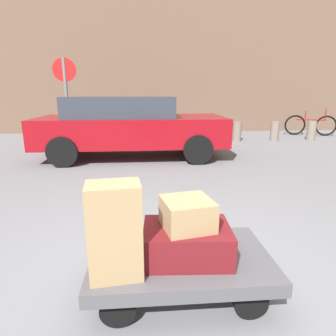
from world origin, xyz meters
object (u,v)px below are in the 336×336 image
(suitcase_maroon_rear_left, at_px, (187,242))
(bollard_kerb_far, at_px, (311,131))
(suitcase_tan_rear_right, at_px, (115,231))
(bollard_kerb_mid, at_px, (275,131))
(bicycle_leaning, at_px, (310,125))
(parked_car, at_px, (130,125))
(luggage_cart, at_px, (181,263))
(duffel_bag_tan_topmost_pile, at_px, (187,214))
(bollard_kerb_near, at_px, (237,132))
(no_parking_sign, at_px, (67,98))

(suitcase_maroon_rear_left, xyz_separation_m, bollard_kerb_far, (5.09, 7.01, -0.15))
(suitcase_tan_rear_right, xyz_separation_m, bollard_kerb_mid, (4.35, 7.19, -0.35))
(bicycle_leaning, bearing_deg, suitcase_maroon_rear_left, -125.07)
(bicycle_leaning, bearing_deg, bollard_kerb_far, -118.60)
(parked_car, bearing_deg, luggage_cart, -82.96)
(luggage_cart, bearing_deg, parked_car, 97.04)
(suitcase_maroon_rear_left, relative_size, bollard_kerb_mid, 1.00)
(suitcase_tan_rear_right, relative_size, bollard_kerb_far, 1.02)
(duffel_bag_tan_topmost_pile, distance_m, bollard_kerb_near, 7.50)
(bollard_kerb_near, relative_size, no_parking_sign, 0.28)
(bicycle_leaning, xyz_separation_m, bollard_kerb_near, (-3.05, -1.07, -0.06))
(bollard_kerb_mid, relative_size, no_parking_sign, 0.28)
(luggage_cart, xyz_separation_m, suitcase_tan_rear_right, (-0.45, -0.20, 0.39))
(suitcase_maroon_rear_left, height_order, bollard_kerb_near, bollard_kerb_near)
(suitcase_tan_rear_right, bearing_deg, parked_car, 85.36)
(parked_car, height_order, no_parking_sign, no_parking_sign)
(luggage_cart, relative_size, bollard_kerb_far, 2.13)
(parked_car, relative_size, bicycle_leaning, 2.54)
(bollard_kerb_far, distance_m, no_parking_sign, 7.51)
(luggage_cart, distance_m, bicycle_leaning, 9.88)
(luggage_cart, bearing_deg, no_parking_sign, 112.33)
(duffel_bag_tan_topmost_pile, bearing_deg, bicycle_leaning, 43.48)
(suitcase_tan_rear_right, distance_m, bicycle_leaning, 10.31)
(bollard_kerb_mid, height_order, bollard_kerb_far, same)
(luggage_cart, distance_m, duffel_bag_tan_topmost_pile, 0.42)
(suitcase_maroon_rear_left, bearing_deg, bollard_kerb_near, 72.63)
(luggage_cart, bearing_deg, suitcase_maroon_rear_left, -40.75)
(suitcase_tan_rear_right, relative_size, no_parking_sign, 0.28)
(luggage_cart, xyz_separation_m, bollard_kerb_mid, (3.90, 6.98, 0.04))
(parked_car, xyz_separation_m, no_parking_sign, (-1.35, -0.17, 0.63))
(bicycle_leaning, height_order, bollard_kerb_near, bicycle_leaning)
(luggage_cart, distance_m, parked_car, 5.01)
(suitcase_maroon_rear_left, distance_m, bollard_kerb_mid, 8.01)
(bicycle_leaning, relative_size, bollard_kerb_mid, 2.74)
(suitcase_tan_rear_right, height_order, bollard_kerb_near, suitcase_tan_rear_right)
(duffel_bag_tan_topmost_pile, height_order, bollard_kerb_near, duffel_bag_tan_topmost_pile)
(no_parking_sign, bearing_deg, bollard_kerb_far, 17.25)
(bollard_kerb_far, bearing_deg, luggage_cart, -126.31)
(bollard_kerb_far, bearing_deg, suitcase_maroon_rear_left, -125.99)
(bollard_kerb_near, bearing_deg, no_parking_sign, -154.54)
(bollard_kerb_near, bearing_deg, suitcase_maroon_rear_left, -110.52)
(no_parking_sign, bearing_deg, suitcase_tan_rear_right, -73.10)
(luggage_cart, relative_size, bollard_kerb_mid, 2.13)
(bollard_kerb_far, bearing_deg, bollard_kerb_near, 180.00)
(suitcase_maroon_rear_left, height_order, bicycle_leaning, bicycle_leaning)
(duffel_bag_tan_topmost_pile, height_order, bollard_kerb_mid, duffel_bag_tan_topmost_pile)
(parked_car, distance_m, bollard_kerb_mid, 4.97)
(bicycle_leaning, xyz_separation_m, bollard_kerb_mid, (-1.82, -1.07, -0.06))
(suitcase_tan_rear_right, height_order, no_parking_sign, no_parking_sign)
(bicycle_leaning, relative_size, bollard_kerb_far, 2.74)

